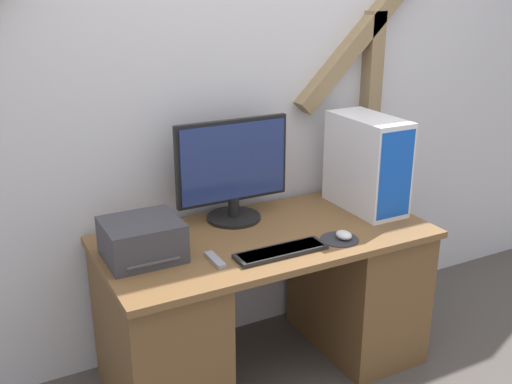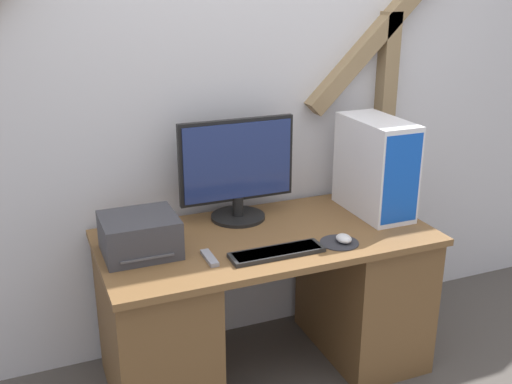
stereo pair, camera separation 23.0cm
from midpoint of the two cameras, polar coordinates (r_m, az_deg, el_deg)
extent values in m
cube|color=silver|center=(2.80, 0.14, 11.33)|extent=(6.40, 0.05, 2.70)
cube|color=olive|center=(3.16, 14.39, 9.60)|extent=(0.08, 0.08, 0.74)
cube|color=olive|center=(3.11, 14.47, 15.19)|extent=(0.83, 0.08, 0.83)
cube|color=brown|center=(2.63, 3.52, -4.41)|extent=(1.45, 0.71, 0.03)
cube|color=brown|center=(2.64, -7.02, -13.07)|extent=(0.41, 0.65, 0.67)
cube|color=brown|center=(3.03, 12.30, -8.86)|extent=(0.41, 0.65, 0.67)
cylinder|color=black|center=(2.79, 0.63, -2.41)|extent=(0.25, 0.25, 0.02)
cylinder|color=black|center=(2.77, 0.63, -1.38)|extent=(0.05, 0.05, 0.09)
cube|color=black|center=(2.71, 0.58, 3.01)|extent=(0.54, 0.03, 0.38)
cube|color=navy|center=(2.69, 0.72, 2.92)|extent=(0.51, 0.01, 0.35)
cube|color=black|center=(2.44, 4.71, -5.82)|extent=(0.39, 0.11, 0.02)
cube|color=#424242|center=(2.44, 4.72, -5.70)|extent=(0.36, 0.09, 0.01)
cylinder|color=#2D2D33|center=(2.58, 10.49, -4.81)|extent=(0.17, 0.17, 0.00)
ellipsoid|color=silver|center=(2.58, 10.92, -4.42)|extent=(0.06, 0.08, 0.03)
cube|color=white|center=(2.88, 13.55, 2.36)|extent=(0.21, 0.42, 0.45)
cube|color=blue|center=(2.73, 16.04, 1.13)|extent=(0.19, 0.01, 0.41)
cube|color=#38383D|center=(2.45, -8.40, -4.11)|extent=(0.30, 0.27, 0.16)
cube|color=#515156|center=(2.39, -7.87, -5.80)|extent=(0.21, 0.12, 0.01)
cube|color=gray|center=(2.39, -1.69, -6.35)|extent=(0.03, 0.14, 0.02)
camera|label=1|loc=(0.12, -87.40, 0.94)|focal=42.00mm
camera|label=2|loc=(0.12, 92.60, -0.94)|focal=42.00mm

